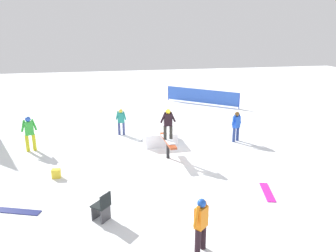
% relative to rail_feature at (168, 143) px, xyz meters
% --- Properties ---
extents(ground_plane, '(60.00, 60.00, 0.00)m').
position_rel_rail_feature_xyz_m(ground_plane, '(0.00, 0.00, -0.69)').
color(ground_plane, white).
extents(rail_feature, '(2.07, 0.33, 0.83)m').
position_rel_rail_feature_xyz_m(rail_feature, '(0.00, 0.00, 0.00)').
color(rail_feature, black).
rests_on(rail_feature, ground).
extents(snow_kicker_ramp, '(1.83, 1.54, 0.64)m').
position_rel_rail_feature_xyz_m(snow_kicker_ramp, '(-2.11, -0.05, -0.37)').
color(snow_kicker_ramp, white).
rests_on(snow_kicker_ramp, ground).
extents(main_rider_on_rail, '(1.36, 0.69, 1.33)m').
position_rel_rail_feature_xyz_m(main_rider_on_rail, '(0.00, 0.00, 0.80)').
color(main_rider_on_rail, white).
rests_on(main_rider_on_rail, rail_feature).
extents(bystander_orange, '(0.49, 0.54, 1.45)m').
position_rel_rail_feature_xyz_m(bystander_orange, '(6.13, -0.44, 0.12)').
color(bystander_orange, black).
rests_on(bystander_orange, ground).
extents(bystander_blue, '(0.38, 0.64, 1.49)m').
position_rel_rail_feature_xyz_m(bystander_blue, '(-1.46, 3.69, 0.15)').
color(bystander_blue, navy).
rests_on(bystander_blue, ground).
extents(bystander_green, '(0.31, 0.68, 1.61)m').
position_rel_rail_feature_xyz_m(bystander_green, '(-2.09, -5.89, 0.21)').
color(bystander_green, gold).
rests_on(bystander_green, ground).
extents(bystander_teal, '(0.28, 0.56, 1.37)m').
position_rel_rail_feature_xyz_m(bystander_teal, '(-3.61, -1.73, 0.08)').
color(bystander_teal, '#3A4478').
rests_on(bystander_teal, ground).
extents(loose_snowboard_magenta, '(1.36, 0.63, 0.02)m').
position_rel_rail_feature_xyz_m(loose_snowboard_magenta, '(3.68, 2.69, -0.68)').
color(loose_snowboard_magenta, '#D320A1').
rests_on(loose_snowboard_magenta, ground).
extents(loose_snowboard_navy, '(0.80, 1.55, 0.02)m').
position_rel_rail_feature_xyz_m(loose_snowboard_navy, '(3.24, -5.40, -0.68)').
color(loose_snowboard_navy, navy).
rests_on(loose_snowboard_navy, ground).
extents(folding_chair, '(0.62, 0.62, 0.88)m').
position_rel_rail_feature_xyz_m(folding_chair, '(4.24, -2.81, -0.28)').
color(folding_chair, '#3F3F44').
rests_on(folding_chair, ground).
extents(backpack_on_snow, '(0.25, 0.32, 0.34)m').
position_rel_rail_feature_xyz_m(backpack_on_snow, '(1.05, -4.46, -0.52)').
color(backpack_on_snow, yellow).
rests_on(backpack_on_snow, ground).
extents(safety_fence, '(3.76, 4.26, 1.10)m').
position_rel_rail_feature_xyz_m(safety_fence, '(-9.58, 4.48, -0.09)').
color(safety_fence, blue).
rests_on(safety_fence, ground).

